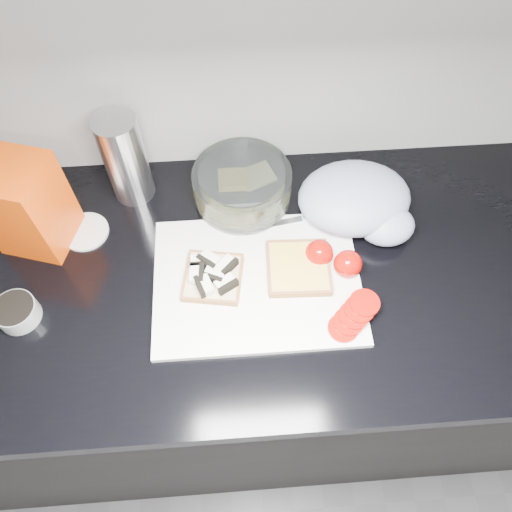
# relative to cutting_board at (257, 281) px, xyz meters

# --- Properties ---
(base_cabinet) EXTENTS (3.50, 0.60, 0.86)m
(base_cabinet) POSITION_rel_cutting_board_xyz_m (-0.10, 0.03, -0.48)
(base_cabinet) COLOR black
(base_cabinet) RESTS_ON ground
(countertop) EXTENTS (3.50, 0.64, 0.04)m
(countertop) POSITION_rel_cutting_board_xyz_m (-0.10, 0.03, -0.03)
(countertop) COLOR black
(countertop) RESTS_ON base_cabinet
(cutting_board) EXTENTS (0.40, 0.30, 0.01)m
(cutting_board) POSITION_rel_cutting_board_xyz_m (0.00, 0.00, 0.00)
(cutting_board) COLOR white
(cutting_board) RESTS_ON countertop
(bread_left) EXTENTS (0.13, 0.13, 0.04)m
(bread_left) POSITION_rel_cutting_board_xyz_m (-0.09, 0.01, 0.02)
(bread_left) COLOR beige
(bread_left) RESTS_ON cutting_board
(bread_right) EXTENTS (0.13, 0.13, 0.02)m
(bread_right) POSITION_rel_cutting_board_xyz_m (0.08, 0.02, 0.01)
(bread_right) COLOR beige
(bread_right) RESTS_ON cutting_board
(tomato_slices) EXTENTS (0.11, 0.11, 0.02)m
(tomato_slices) POSITION_rel_cutting_board_xyz_m (0.17, -0.09, 0.02)
(tomato_slices) COLOR #B90B04
(tomato_slices) RESTS_ON cutting_board
(knife) EXTENTS (0.18, 0.04, 0.01)m
(knife) POSITION_rel_cutting_board_xyz_m (0.10, 0.14, 0.01)
(knife) COLOR silver
(knife) RESTS_ON cutting_board
(seed_tub) EXTENTS (0.08, 0.08, 0.04)m
(seed_tub) POSITION_rel_cutting_board_xyz_m (-0.45, -0.04, 0.02)
(seed_tub) COLOR gray
(seed_tub) RESTS_ON countertop
(tub_lid) EXTENTS (0.10, 0.10, 0.01)m
(tub_lid) POSITION_rel_cutting_board_xyz_m (-0.35, 0.14, -0.00)
(tub_lid) COLOR silver
(tub_lid) RESTS_ON countertop
(glass_bowl) EXTENTS (0.21, 0.21, 0.09)m
(glass_bowl) POSITION_rel_cutting_board_xyz_m (-0.02, 0.21, 0.04)
(glass_bowl) COLOR silver
(glass_bowl) RESTS_ON countertop
(bread_bag) EXTENTS (0.16, 0.15, 0.21)m
(bread_bag) POSITION_rel_cutting_board_xyz_m (-0.43, 0.14, 0.10)
(bread_bag) COLOR red
(bread_bag) RESTS_ON countertop
(steel_canister) EXTENTS (0.09, 0.09, 0.21)m
(steel_canister) POSITION_rel_cutting_board_xyz_m (-0.25, 0.25, 0.10)
(steel_canister) COLOR silver
(steel_canister) RESTS_ON countertop
(grocery_bag) EXTENTS (0.24, 0.21, 0.10)m
(grocery_bag) POSITION_rel_cutting_board_xyz_m (0.22, 0.15, 0.04)
(grocery_bag) COLOR #A6B4CC
(grocery_bag) RESTS_ON countertop
(whole_tomatoes) EXTENTS (0.11, 0.08, 0.06)m
(whole_tomatoes) POSITION_rel_cutting_board_xyz_m (0.15, 0.03, 0.02)
(whole_tomatoes) COLOR #B90B04
(whole_tomatoes) RESTS_ON countertop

